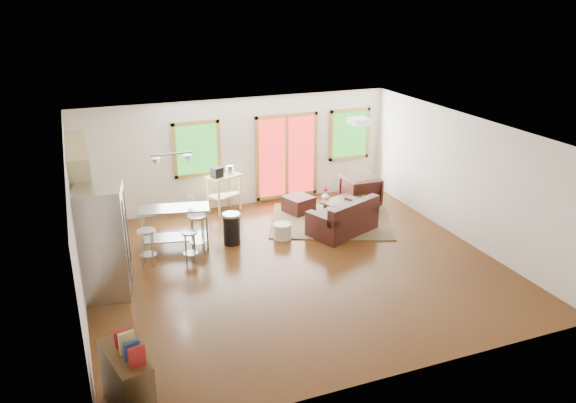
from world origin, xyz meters
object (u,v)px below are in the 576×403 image
object	(u,v)px
refrigerator	(104,243)
island	(175,220)
loveseat	(344,220)
kitchen_cart	(223,181)
armchair	(360,190)
rug	(331,221)
coffee_table	(347,202)
ottoman	(299,204)

from	to	relation	value
refrigerator	island	xyz separation A→B (m)	(1.43, 1.42, -0.37)
loveseat	kitchen_cart	distance (m)	3.00
armchair	island	world-z (taller)	island
loveseat	armchair	world-z (taller)	armchair
rug	coffee_table	bearing A→B (deg)	8.96
loveseat	refrigerator	xyz separation A→B (m)	(-4.91, -0.86, 0.66)
rug	island	size ratio (longest dim) A/B	1.84
armchair	kitchen_cart	size ratio (longest dim) A/B	0.73
loveseat	armchair	distance (m)	1.72
rug	coffee_table	distance (m)	0.57
rug	ottoman	size ratio (longest dim) A/B	4.57
kitchen_cart	armchair	bearing A→B (deg)	-14.25
ottoman	kitchen_cart	xyz separation A→B (m)	(-1.62, 0.67, 0.58)
loveseat	kitchen_cart	bearing A→B (deg)	111.88
coffee_table	refrigerator	xyz separation A→B (m)	(-5.36, -1.60, 0.58)
island	kitchen_cart	world-z (taller)	kitchen_cart
loveseat	ottoman	distance (m)	1.53
ottoman	island	size ratio (longest dim) A/B	0.40
refrigerator	kitchen_cart	bearing A→B (deg)	55.38
rug	coffee_table	world-z (taller)	coffee_table
armchair	refrigerator	distance (m)	6.42
ottoman	coffee_table	bearing A→B (deg)	-38.54
armchair	kitchen_cart	distance (m)	3.29
coffee_table	refrigerator	size ratio (longest dim) A/B	0.66
armchair	ottoman	distance (m)	1.57
rug	ottoman	world-z (taller)	ottoman
coffee_table	refrigerator	distance (m)	5.63
coffee_table	ottoman	xyz separation A→B (m)	(-0.90, 0.71, -0.19)
coffee_table	kitchen_cart	bearing A→B (deg)	151.23
rug	kitchen_cart	distance (m)	2.65
coffee_table	kitchen_cart	world-z (taller)	kitchen_cart
loveseat	island	bearing A→B (deg)	148.43
island	loveseat	bearing A→B (deg)	-9.23
coffee_table	island	distance (m)	3.94
armchair	refrigerator	world-z (taller)	refrigerator
armchair	refrigerator	bearing A→B (deg)	20.98
ottoman	island	bearing A→B (deg)	-163.67
coffee_table	island	xyz separation A→B (m)	(-3.93, -0.18, 0.22)
loveseat	coffee_table	xyz separation A→B (m)	(0.45, 0.74, 0.08)
rug	armchair	size ratio (longest dim) A/B	3.26
refrigerator	ottoman	bearing A→B (deg)	36.43
kitchen_cart	coffee_table	bearing A→B (deg)	-28.77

